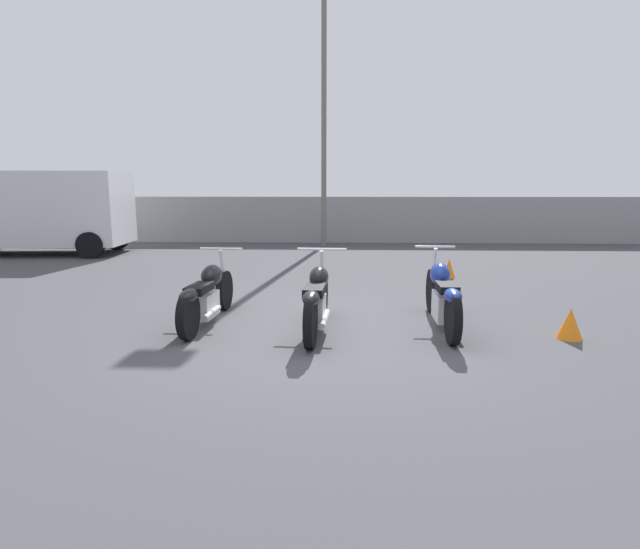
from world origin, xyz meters
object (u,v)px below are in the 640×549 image
Objects in this scene: motorcycle_slot_1 at (317,300)px; traffic_cone_near at (570,324)px; traffic_cone_far at (449,268)px; light_pole_left at (324,86)px; motorcycle_slot_0 at (207,295)px; parked_van at (35,209)px; motorcycle_slot_2 at (443,296)px.

motorcycle_slot_1 is 3.13m from traffic_cone_near.
traffic_cone_far is (-0.56, 4.23, 0.00)m from traffic_cone_near.
light_pole_left reaches higher than traffic_cone_near.
motorcycle_slot_0 is 5.62× the size of traffic_cone_near.
traffic_cone_far is (10.71, -3.38, -1.06)m from parked_van.
light_pole_left reaches higher than motorcycle_slot_0.
motorcycle_slot_2 is (3.15, -0.05, 0.02)m from motorcycle_slot_0.
traffic_cone_far is at bearing -63.88° from light_pole_left.
traffic_cone_far is at bearing 61.63° from motorcycle_slot_1.
traffic_cone_near is at bearing -71.41° from light_pole_left.
light_pole_left is 10.67m from motorcycle_slot_1.
light_pole_left is at bearing 85.62° from motorcycle_slot_0.
parked_van is 11.28m from traffic_cone_far.
traffic_cone_far reaches higher than traffic_cone_near.
traffic_cone_near is at bearing -15.50° from motorcycle_slot_2.
traffic_cone_near is at bearing -2.72° from motorcycle_slot_0.
motorcycle_slot_0 is 1.54m from motorcycle_slot_1.
traffic_cone_near is 4.27m from traffic_cone_far.
light_pole_left is at bearing 116.12° from traffic_cone_far.
traffic_cone_near is at bearing 0.74° from motorcycle_slot_1.
light_pole_left is at bearing 94.99° from motorcycle_slot_1.
motorcycle_slot_1 is 0.41× the size of parked_van.
light_pole_left is 3.77× the size of motorcycle_slot_2.
traffic_cone_far is at bearing 78.19° from motorcycle_slot_2.
light_pole_left is 4.09× the size of motorcycle_slot_1.
motorcycle_slot_1 is 11.08m from parked_van.
traffic_cone_far is (0.91, 3.77, -0.23)m from motorcycle_slot_2.
traffic_cone_near is 0.97× the size of traffic_cone_far.
parked_van reaches higher than motorcycle_slot_2.
parked_van is at bearing -164.28° from light_pole_left.
motorcycle_slot_1 reaches higher than motorcycle_slot_2.
motorcycle_slot_2 is 5.86× the size of traffic_cone_near.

